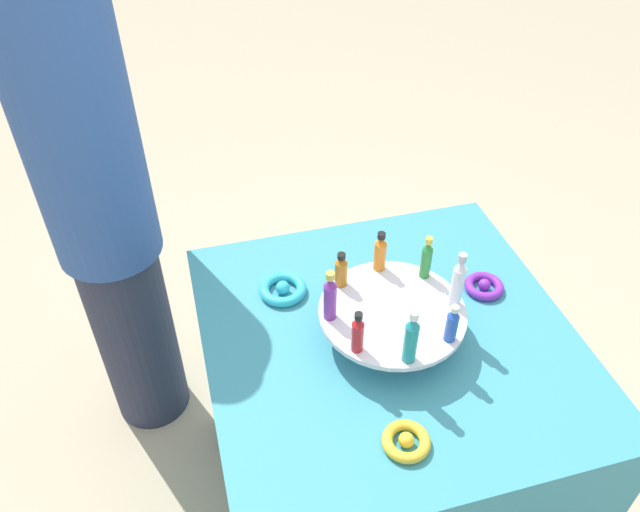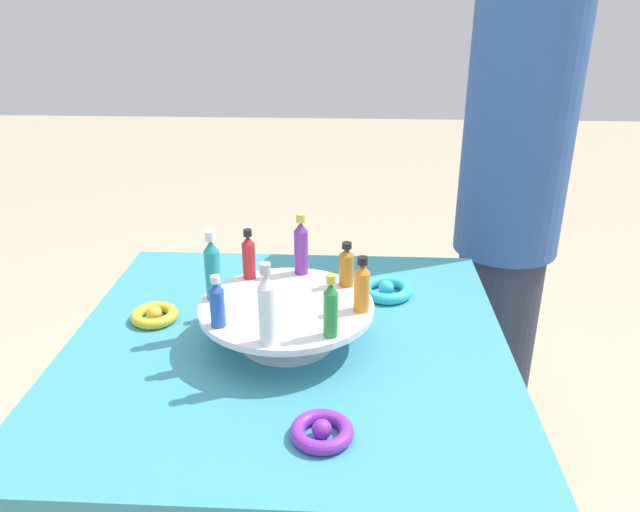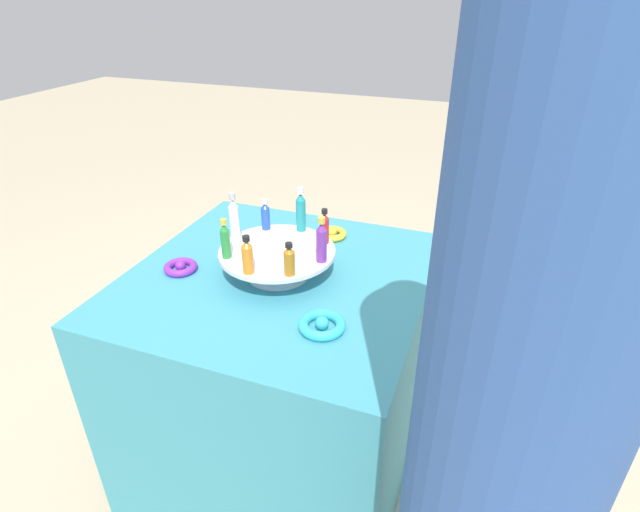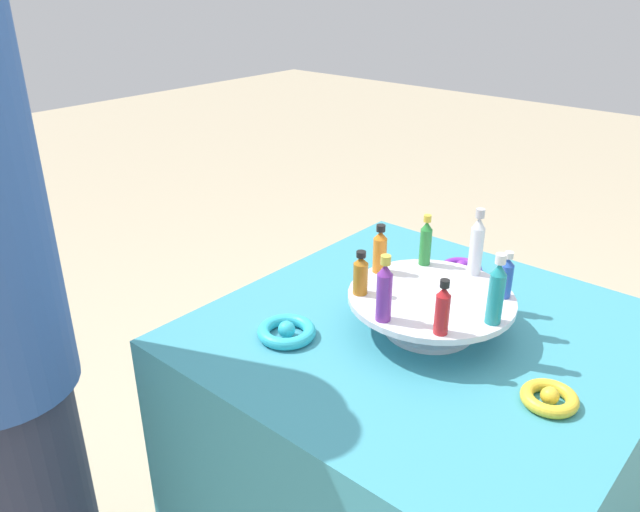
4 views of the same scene
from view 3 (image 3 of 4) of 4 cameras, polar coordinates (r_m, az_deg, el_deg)
The scene contains 15 objects.
ground_plane at distance 1.90m, azimuth -3.82°, elevation -21.45°, with size 12.00×12.00×0.00m, color tan.
party_table at distance 1.63m, azimuth -4.26°, elevation -13.21°, with size 0.82×0.82×0.74m.
display_stand at distance 1.38m, azimuth -4.89°, elevation -0.16°, with size 0.32×0.32×0.08m.
bottle_teal at distance 1.45m, azimuth -2.20°, elevation 5.16°, with size 0.03×0.03×0.13m.
bottle_blue at distance 1.47m, azimuth -6.25°, elevation 4.62°, with size 0.03×0.03×0.09m.
bottle_clear at distance 1.42m, azimuth -9.79°, elevation 4.25°, with size 0.03×0.03×0.14m.
bottle_green at distance 1.33m, azimuth -10.77°, elevation 1.80°, with size 0.02×0.02×0.11m.
bottle_orange at distance 1.25m, azimuth -8.30°, elevation -0.01°, with size 0.03×0.03×0.10m.
bottle_amber at distance 1.24m, azimuth -3.53°, elevation -0.48°, with size 0.03×0.03×0.09m.
bottle_purple at distance 1.29m, azimuth 0.17°, elevation 1.69°, with size 0.03×0.03×0.13m.
bottle_red at distance 1.38m, azimuth 0.51°, elevation 3.28°, with size 0.03×0.03×0.10m.
ribbon_bow_teal at distance 1.19m, azimuth 0.22°, elevation -7.85°, with size 0.11×0.11×0.03m.
ribbon_bow_gold at distance 1.61m, azimuth 1.38°, elevation 2.57°, with size 0.09×0.09×0.03m.
ribbon_bow_purple at distance 1.47m, azimuth -15.65°, elevation -1.23°, with size 0.09×0.09×0.03m.
person_figure at distance 0.85m, azimuth 19.78°, elevation -22.48°, with size 0.28×0.28×1.63m.
Camera 3 is at (0.53, -1.09, 1.47)m, focal length 28.00 mm.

